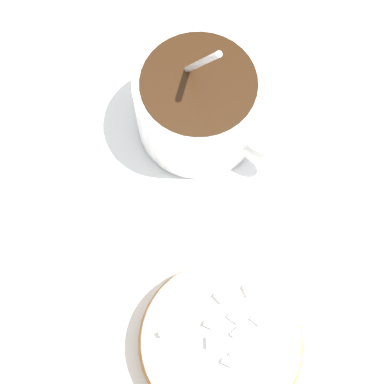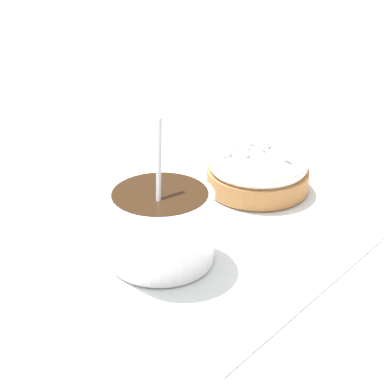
# 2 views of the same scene
# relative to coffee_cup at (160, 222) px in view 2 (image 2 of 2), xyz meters

# --- Properties ---
(ground_plane) EXTENTS (3.00, 3.00, 0.00)m
(ground_plane) POSITION_rel_coffee_cup_xyz_m (0.08, 0.01, -0.04)
(ground_plane) COLOR silver
(paper_napkin) EXTENTS (0.32, 0.29, 0.00)m
(paper_napkin) POSITION_rel_coffee_cup_xyz_m (0.08, 0.01, -0.03)
(paper_napkin) COLOR white
(paper_napkin) RESTS_ON ground_plane
(coffee_cup) EXTENTS (0.09, 0.10, 0.12)m
(coffee_cup) POSITION_rel_coffee_cup_xyz_m (0.00, 0.00, 0.00)
(coffee_cup) COLOR white
(coffee_cup) RESTS_ON paper_napkin
(frosted_pastry) EXTENTS (0.10, 0.10, 0.05)m
(frosted_pastry) POSITION_rel_coffee_cup_xyz_m (0.16, 0.02, -0.01)
(frosted_pastry) COLOR #B2753D
(frosted_pastry) RESTS_ON paper_napkin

